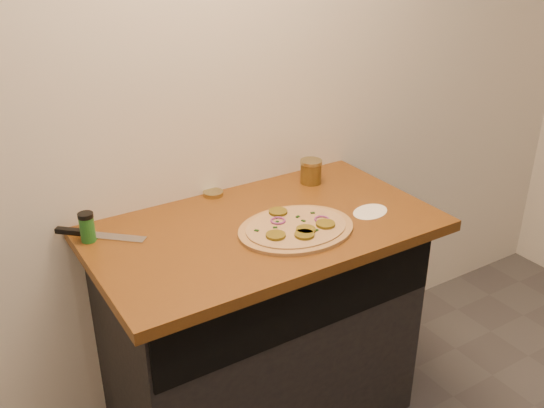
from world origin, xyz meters
TOP-DOWN VIEW (x-y plane):
  - cabinet at (0.00, 1.45)m, footprint 1.10×0.60m
  - countertop at (0.00, 1.42)m, footprint 1.20×0.70m
  - pizza at (0.07, 1.31)m, footprint 0.41×0.41m
  - chefs_knife at (-0.53, 1.65)m, footprint 0.25×0.24m
  - mason_jar_lid at (-0.04, 1.72)m, footprint 0.09×0.09m
  - salsa_jar at (0.34, 1.62)m, footprint 0.09×0.09m
  - spice_shaker at (-0.55, 1.62)m, footprint 0.05×0.05m
  - flour_spill at (0.37, 1.29)m, footprint 0.18×0.18m

SIDE VIEW (x-z plane):
  - cabinet at x=0.00m, z-range 0.00..0.86m
  - countertop at x=0.00m, z-range 0.86..0.90m
  - flour_spill at x=0.37m, z-range 0.90..0.90m
  - chefs_knife at x=-0.53m, z-range 0.90..0.91m
  - mason_jar_lid at x=-0.04m, z-range 0.90..0.92m
  - pizza at x=0.07m, z-range 0.90..0.92m
  - salsa_jar at x=0.34m, z-range 0.90..1.00m
  - spice_shaker at x=-0.55m, z-range 0.90..1.00m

